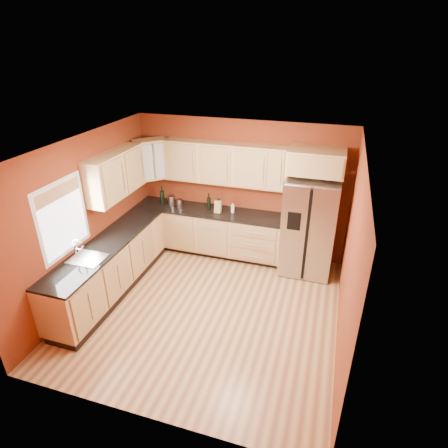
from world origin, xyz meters
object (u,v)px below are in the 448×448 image
at_px(canister_left, 172,201).
at_px(soap_dispenser, 233,208).
at_px(refrigerator, 309,226).
at_px(knife_block, 218,207).
at_px(wine_bottle_a, 162,195).

distance_m(canister_left, soap_dispenser, 1.22).
bearing_deg(canister_left, refrigerator, -0.97).
bearing_deg(soap_dispenser, knife_block, -163.92).
distance_m(refrigerator, knife_block, 1.70).
bearing_deg(soap_dispenser, canister_left, -177.52).
xyz_separation_m(refrigerator, canister_left, (-2.65, 0.04, 0.13)).
bearing_deg(wine_bottle_a, soap_dispenser, 0.81).
xyz_separation_m(canister_left, wine_bottle_a, (-0.21, 0.03, 0.08)).
bearing_deg(refrigerator, knife_block, 179.25).
distance_m(refrigerator, soap_dispenser, 1.44).
xyz_separation_m(canister_left, knife_block, (0.96, -0.02, 0.02)).
distance_m(canister_left, wine_bottle_a, 0.23).
bearing_deg(refrigerator, soap_dispenser, 176.07).
bearing_deg(canister_left, wine_bottle_a, 171.25).
xyz_separation_m(canister_left, soap_dispenser, (1.22, 0.05, -0.01)).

